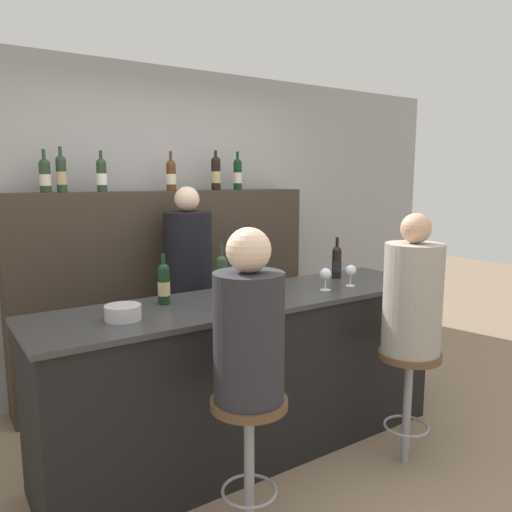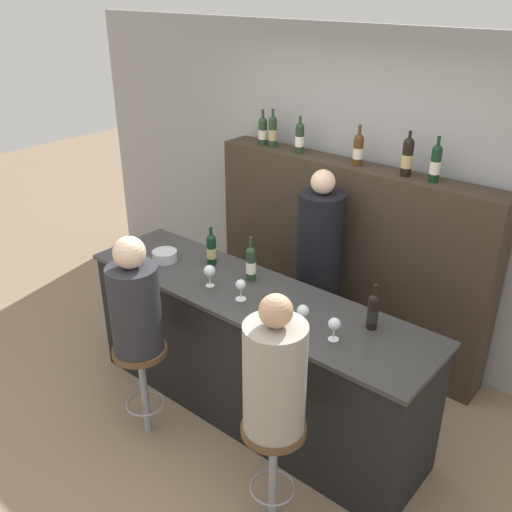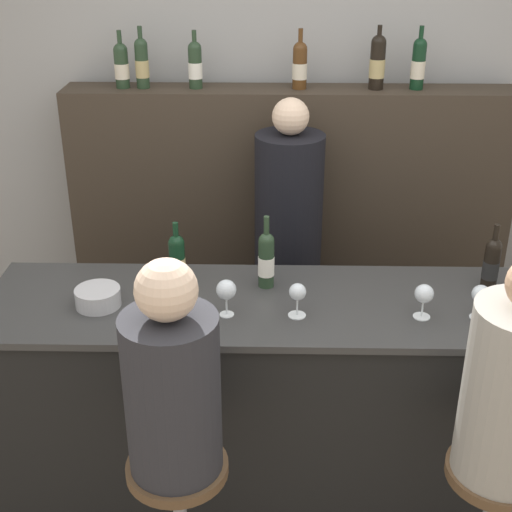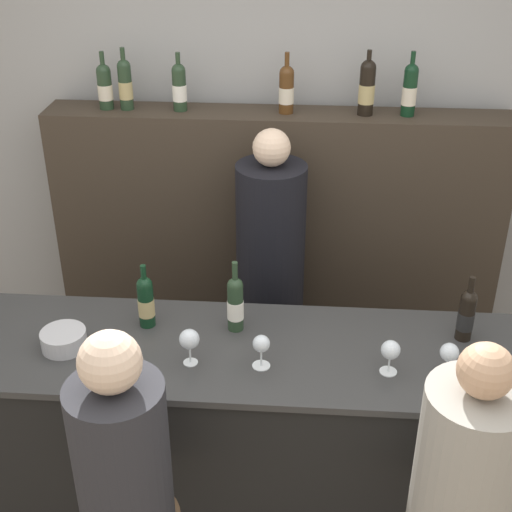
# 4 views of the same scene
# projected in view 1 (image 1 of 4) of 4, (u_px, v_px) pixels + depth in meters

# --- Properties ---
(ground_plane) EXTENTS (16.00, 16.00, 0.00)m
(ground_plane) POSITION_uv_depth(u_px,v_px,m) (282.00, 473.00, 2.92)
(ground_plane) COLOR #8C755B
(wall_back) EXTENTS (6.40, 0.05, 2.60)m
(wall_back) POSITION_uv_depth(u_px,v_px,m) (157.00, 228.00, 4.15)
(wall_back) COLOR #9E9E9E
(wall_back) RESTS_ON ground_plane
(bar_counter) EXTENTS (2.61, 0.68, 0.99)m
(bar_counter) POSITION_uv_depth(u_px,v_px,m) (251.00, 375.00, 3.10)
(bar_counter) COLOR black
(bar_counter) RESTS_ON ground_plane
(back_bar_cabinet) EXTENTS (2.44, 0.28, 1.61)m
(back_bar_cabinet) POSITION_uv_depth(u_px,v_px,m) (170.00, 291.00, 4.04)
(back_bar_cabinet) COLOR #382D23
(back_bar_cabinet) RESTS_ON ground_plane
(wine_bottle_counter_0) EXTENTS (0.07, 0.07, 0.29)m
(wine_bottle_counter_0) POSITION_uv_depth(u_px,v_px,m) (164.00, 283.00, 2.85)
(wine_bottle_counter_0) COLOR black
(wine_bottle_counter_0) RESTS_ON bar_counter
(wine_bottle_counter_1) EXTENTS (0.07, 0.07, 0.32)m
(wine_bottle_counter_1) POSITION_uv_depth(u_px,v_px,m) (222.00, 275.00, 3.05)
(wine_bottle_counter_1) COLOR #233823
(wine_bottle_counter_1) RESTS_ON bar_counter
(wine_bottle_counter_2) EXTENTS (0.07, 0.07, 0.30)m
(wine_bottle_counter_2) POSITION_uv_depth(u_px,v_px,m) (337.00, 262.00, 3.58)
(wine_bottle_counter_2) COLOR black
(wine_bottle_counter_2) RESTS_ON bar_counter
(wine_bottle_backbar_0) EXTENTS (0.08, 0.08, 0.30)m
(wine_bottle_backbar_0) POSITION_uv_depth(u_px,v_px,m) (45.00, 175.00, 3.41)
(wine_bottle_backbar_0) COLOR #233823
(wine_bottle_backbar_0) RESTS_ON back_bar_cabinet
(wine_bottle_backbar_1) EXTENTS (0.07, 0.07, 0.32)m
(wine_bottle_backbar_1) POSITION_uv_depth(u_px,v_px,m) (61.00, 174.00, 3.46)
(wine_bottle_backbar_1) COLOR #233823
(wine_bottle_backbar_1) RESTS_ON back_bar_cabinet
(wine_bottle_backbar_2) EXTENTS (0.07, 0.07, 0.30)m
(wine_bottle_backbar_2) POSITION_uv_depth(u_px,v_px,m) (102.00, 175.00, 3.62)
(wine_bottle_backbar_2) COLOR #233823
(wine_bottle_backbar_2) RESTS_ON back_bar_cabinet
(wine_bottle_backbar_3) EXTENTS (0.08, 0.08, 0.31)m
(wine_bottle_backbar_3) POSITION_uv_depth(u_px,v_px,m) (171.00, 175.00, 3.92)
(wine_bottle_backbar_3) COLOR #4C2D14
(wine_bottle_backbar_3) RESTS_ON back_bar_cabinet
(wine_bottle_backbar_4) EXTENTS (0.08, 0.08, 0.33)m
(wine_bottle_backbar_4) POSITION_uv_depth(u_px,v_px,m) (216.00, 173.00, 4.14)
(wine_bottle_backbar_4) COLOR black
(wine_bottle_backbar_4) RESTS_ON back_bar_cabinet
(wine_bottle_backbar_5) EXTENTS (0.07, 0.07, 0.32)m
(wine_bottle_backbar_5) POSITION_uv_depth(u_px,v_px,m) (238.00, 174.00, 4.26)
(wine_bottle_backbar_5) COLOR black
(wine_bottle_backbar_5) RESTS_ON back_bar_cabinet
(wine_glass_0) EXTENTS (0.08, 0.08, 0.16)m
(wine_glass_0) POSITION_uv_depth(u_px,v_px,m) (220.00, 288.00, 2.76)
(wine_glass_0) COLOR silver
(wine_glass_0) RESTS_ON bar_counter
(wine_glass_1) EXTENTS (0.07, 0.07, 0.14)m
(wine_glass_1) POSITION_uv_depth(u_px,v_px,m) (262.00, 284.00, 2.92)
(wine_glass_1) COLOR silver
(wine_glass_1) RESTS_ON bar_counter
(wine_glass_2) EXTENTS (0.08, 0.08, 0.14)m
(wine_glass_2) POSITION_uv_depth(u_px,v_px,m) (326.00, 275.00, 3.20)
(wine_glass_2) COLOR silver
(wine_glass_2) RESTS_ON bar_counter
(wine_glass_3) EXTENTS (0.07, 0.07, 0.14)m
(wine_glass_3) POSITION_uv_depth(u_px,v_px,m) (351.00, 271.00, 3.32)
(wine_glass_3) COLOR silver
(wine_glass_3) RESTS_ON bar_counter
(metal_bowl) EXTENTS (0.19, 0.19, 0.08)m
(metal_bowl) POSITION_uv_depth(u_px,v_px,m) (123.00, 312.00, 2.54)
(metal_bowl) COLOR #B7B7BC
(metal_bowl) RESTS_ON bar_counter
(bar_stool_left) EXTENTS (0.36, 0.36, 0.70)m
(bar_stool_left) POSITION_uv_depth(u_px,v_px,m) (249.00, 430.00, 2.34)
(bar_stool_left) COLOR gray
(bar_stool_left) RESTS_ON ground_plane
(guest_seated_left) EXTENTS (0.33, 0.33, 0.80)m
(guest_seated_left) POSITION_uv_depth(u_px,v_px,m) (249.00, 327.00, 2.26)
(guest_seated_left) COLOR #28282D
(guest_seated_left) RESTS_ON bar_stool_left
(bar_stool_right) EXTENTS (0.36, 0.36, 0.70)m
(bar_stool_right) POSITION_uv_depth(u_px,v_px,m) (409.00, 377.00, 2.96)
(bar_stool_right) COLOR gray
(bar_stool_right) RESTS_ON ground_plane
(guest_seated_right) EXTENTS (0.34, 0.34, 0.82)m
(guest_seated_right) POSITION_uv_depth(u_px,v_px,m) (413.00, 294.00, 2.88)
(guest_seated_right) COLOR gray
(guest_seated_right) RESTS_ON bar_stool_right
(bartender) EXTENTS (0.35, 0.35, 1.65)m
(bartender) POSITION_uv_depth(u_px,v_px,m) (189.00, 306.00, 3.73)
(bartender) COLOR black
(bartender) RESTS_ON ground_plane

